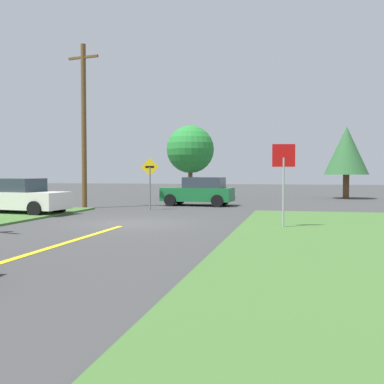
{
  "coord_description": "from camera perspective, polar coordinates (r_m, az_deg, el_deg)",
  "views": [
    {
      "loc": [
        5.97,
        -16.32,
        1.88
      ],
      "look_at": [
        1.49,
        3.8,
        1.03
      ],
      "focal_mm": 43.69,
      "sensor_mm": 36.0,
      "label": 1
    }
  ],
  "objects": [
    {
      "name": "ground_plane",
      "position": [
        17.47,
        -7.52,
        -3.82
      ],
      "size": [
        120.0,
        120.0,
        0.0
      ],
      "primitive_type": "plane",
      "color": "#3D3D3D"
    },
    {
      "name": "direction_sign",
      "position": [
        23.58,
        -5.16,
        1.76
      ],
      "size": [
        0.9,
        0.15,
        2.62
      ],
      "color": "slate",
      "rests_on": "ground"
    },
    {
      "name": "oak_tree_left",
      "position": [
        35.61,
        18.34,
        4.78
      ],
      "size": [
        3.15,
        3.15,
        5.21
      ],
      "color": "brown",
      "rests_on": "ground"
    },
    {
      "name": "car_approaching_junction",
      "position": [
        26.64,
        0.9,
        0.06
      ],
      "size": [
        4.09,
        2.19,
        1.62
      ],
      "rotation": [
        0.0,
        0.0,
        3.08
      ],
      "color": "#196B33",
      "rests_on": "ground"
    },
    {
      "name": "stop_sign",
      "position": [
        15.71,
        11.12,
        2.72
      ],
      "size": [
        0.75,
        0.16,
        2.82
      ],
      "rotation": [
        0.0,
        0.0,
        3.31
      ],
      "color": "#9EA0A8",
      "rests_on": "ground"
    },
    {
      "name": "parked_car_near_building",
      "position": [
        22.56,
        -20.54,
        -0.51
      ],
      "size": [
        4.7,
        2.37,
        1.62
      ],
      "rotation": [
        0.0,
        0.0,
        -0.12
      ],
      "color": "white",
      "rests_on": "ground"
    },
    {
      "name": "utility_pole_mid",
      "position": [
        25.46,
        -13.06,
        8.11
      ],
      "size": [
        1.79,
        0.42,
        8.6
      ],
      "color": "brown",
      "rests_on": "ground"
    },
    {
      "name": "pine_tree_center",
      "position": [
        33.97,
        -0.2,
        5.21
      ],
      "size": [
        3.44,
        3.44,
        5.29
      ],
      "color": "brown",
      "rests_on": "ground"
    }
  ]
}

